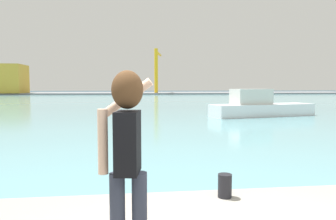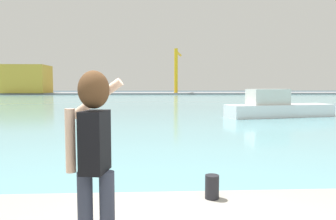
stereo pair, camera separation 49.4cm
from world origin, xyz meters
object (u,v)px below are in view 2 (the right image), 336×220
harbor_bollard (212,187)px  person_photographer (94,145)px  boat_moored (277,107)px  warehouse_left (27,79)px  port_crane (177,65)px

harbor_bollard → person_photographer: bearing=-132.9°
person_photographer → harbor_bollard: bearing=-33.9°
boat_moored → warehouse_left: (-43.82, 66.39, 3.54)m
port_crane → warehouse_left: bearing=179.8°
boat_moored → port_crane: 66.67m
harbor_bollard → warehouse_left: (-35.50, 84.53, 3.44)m
harbor_bollard → port_crane: bearing=85.8°
harbor_bollard → boat_moored: size_ratio=0.04×
person_photographer → port_crane: size_ratio=0.14×
warehouse_left → port_crane: port_crane is taller
person_photographer → warehouse_left: bearing=30.6°
person_photographer → boat_moored: bearing=-17.3°
warehouse_left → person_photographer: bearing=-68.4°
person_photographer → boat_moored: (9.70, 19.62, -1.00)m
boat_moored → port_crane: size_ratio=0.68×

